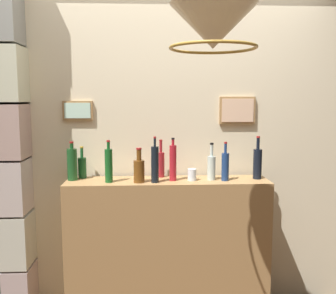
{
  "coord_description": "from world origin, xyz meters",
  "views": [
    {
      "loc": [
        -0.14,
        -1.85,
        1.65
      ],
      "look_at": [
        0.0,
        0.81,
        1.31
      ],
      "focal_mm": 40.58,
      "sensor_mm": 36.0,
      "label": 1
    }
  ],
  "objects_px": {
    "liquor_bottle_amaro": "(161,163)",
    "liquor_bottle_vodka": "(211,167)",
    "liquor_bottle_port": "(139,170)",
    "liquor_bottle_gin": "(72,164)",
    "liquor_bottle_vermouth": "(109,165)",
    "liquor_bottle_sherry": "(155,164)",
    "liquor_bottle_tequila": "(82,167)",
    "glass_tumbler_rocks": "(192,175)",
    "liquor_bottle_scotch": "(173,162)",
    "liquor_bottle_whiskey": "(257,163)",
    "liquor_bottle_rum": "(225,166)",
    "pendant_lamp": "(213,28)"
  },
  "relations": [
    {
      "from": "liquor_bottle_amaro",
      "to": "glass_tumbler_rocks",
      "type": "relative_size",
      "value": 3.36
    },
    {
      "from": "glass_tumbler_rocks",
      "to": "liquor_bottle_amaro",
      "type": "bearing_deg",
      "value": 148.02
    },
    {
      "from": "liquor_bottle_amaro",
      "to": "liquor_bottle_port",
      "type": "bearing_deg",
      "value": -131.18
    },
    {
      "from": "liquor_bottle_vermouth",
      "to": "liquor_bottle_amaro",
      "type": "xyz_separation_m",
      "value": [
        0.37,
        0.17,
        -0.02
      ]
    },
    {
      "from": "liquor_bottle_rum",
      "to": "liquor_bottle_whiskey",
      "type": "bearing_deg",
      "value": 10.81
    },
    {
      "from": "liquor_bottle_tequila",
      "to": "liquor_bottle_amaro",
      "type": "bearing_deg",
      "value": 0.46
    },
    {
      "from": "liquor_bottle_sherry",
      "to": "liquor_bottle_tequila",
      "type": "distance_m",
      "value": 0.57
    },
    {
      "from": "liquor_bottle_whiskey",
      "to": "liquor_bottle_rum",
      "type": "distance_m",
      "value": 0.26
    },
    {
      "from": "liquor_bottle_sherry",
      "to": "pendant_lamp",
      "type": "height_order",
      "value": "pendant_lamp"
    },
    {
      "from": "liquor_bottle_vermouth",
      "to": "liquor_bottle_gin",
      "type": "xyz_separation_m",
      "value": [
        -0.27,
        0.09,
        -0.01
      ]
    },
    {
      "from": "pendant_lamp",
      "to": "liquor_bottle_sherry",
      "type": "bearing_deg",
      "value": 111.91
    },
    {
      "from": "liquor_bottle_sherry",
      "to": "pendant_lamp",
      "type": "xyz_separation_m",
      "value": [
        0.28,
        -0.7,
        0.81
      ]
    },
    {
      "from": "liquor_bottle_sherry",
      "to": "liquor_bottle_tequila",
      "type": "xyz_separation_m",
      "value": [
        -0.54,
        0.19,
        -0.05
      ]
    },
    {
      "from": "liquor_bottle_sherry",
      "to": "liquor_bottle_tequila",
      "type": "bearing_deg",
      "value": 160.99
    },
    {
      "from": "liquor_bottle_whiskey",
      "to": "liquor_bottle_vodka",
      "type": "height_order",
      "value": "liquor_bottle_whiskey"
    },
    {
      "from": "liquor_bottle_gin",
      "to": "liquor_bottle_vodka",
      "type": "relative_size",
      "value": 1.04
    },
    {
      "from": "liquor_bottle_port",
      "to": "liquor_bottle_rum",
      "type": "xyz_separation_m",
      "value": [
        0.62,
        0.03,
        0.02
      ]
    },
    {
      "from": "liquor_bottle_sherry",
      "to": "liquor_bottle_vodka",
      "type": "bearing_deg",
      "value": 9.3
    },
    {
      "from": "liquor_bottle_vermouth",
      "to": "pendant_lamp",
      "type": "height_order",
      "value": "pendant_lamp"
    },
    {
      "from": "liquor_bottle_tequila",
      "to": "glass_tumbler_rocks",
      "type": "bearing_deg",
      "value": -9.37
    },
    {
      "from": "liquor_bottle_tequila",
      "to": "liquor_bottle_sherry",
      "type": "bearing_deg",
      "value": -19.01
    },
    {
      "from": "glass_tumbler_rocks",
      "to": "liquor_bottle_tequila",
      "type": "bearing_deg",
      "value": 170.63
    },
    {
      "from": "liquor_bottle_gin",
      "to": "liquor_bottle_amaro",
      "type": "xyz_separation_m",
      "value": [
        0.65,
        0.08,
        -0.01
      ]
    },
    {
      "from": "liquor_bottle_scotch",
      "to": "liquor_bottle_tequila",
      "type": "xyz_separation_m",
      "value": [
        -0.67,
        0.13,
        -0.05
      ]
    },
    {
      "from": "liquor_bottle_scotch",
      "to": "liquor_bottle_amaro",
      "type": "bearing_deg",
      "value": 121.45
    },
    {
      "from": "liquor_bottle_whiskey",
      "to": "liquor_bottle_amaro",
      "type": "distance_m",
      "value": 0.72
    },
    {
      "from": "liquor_bottle_vermouth",
      "to": "liquor_bottle_vodka",
      "type": "relative_size",
      "value": 1.1
    },
    {
      "from": "glass_tumbler_rocks",
      "to": "liquor_bottle_scotch",
      "type": "bearing_deg",
      "value": 178.75
    },
    {
      "from": "liquor_bottle_scotch",
      "to": "liquor_bottle_vodka",
      "type": "height_order",
      "value": "liquor_bottle_scotch"
    },
    {
      "from": "liquor_bottle_amaro",
      "to": "pendant_lamp",
      "type": "relative_size",
      "value": 0.44
    },
    {
      "from": "liquor_bottle_amaro",
      "to": "liquor_bottle_tequila",
      "type": "relative_size",
      "value": 1.2
    },
    {
      "from": "liquor_bottle_amaro",
      "to": "liquor_bottle_tequila",
      "type": "xyz_separation_m",
      "value": [
        -0.59,
        -0.0,
        -0.02
      ]
    },
    {
      "from": "liquor_bottle_amaro",
      "to": "liquor_bottle_sherry",
      "type": "bearing_deg",
      "value": -104.13
    },
    {
      "from": "liquor_bottle_whiskey",
      "to": "pendant_lamp",
      "type": "distance_m",
      "value": 1.23
    },
    {
      "from": "liquor_bottle_sherry",
      "to": "liquor_bottle_tequila",
      "type": "height_order",
      "value": "liquor_bottle_sherry"
    },
    {
      "from": "liquor_bottle_port",
      "to": "liquor_bottle_gin",
      "type": "xyz_separation_m",
      "value": [
        -0.49,
        0.1,
        0.03
      ]
    },
    {
      "from": "liquor_bottle_vodka",
      "to": "glass_tumbler_rocks",
      "type": "xyz_separation_m",
      "value": [
        -0.14,
        -0.02,
        -0.06
      ]
    },
    {
      "from": "liquor_bottle_sherry",
      "to": "liquor_bottle_vermouth",
      "type": "bearing_deg",
      "value": 175.95
    },
    {
      "from": "liquor_bottle_sherry",
      "to": "liquor_bottle_port",
      "type": "xyz_separation_m",
      "value": [
        -0.11,
        0.01,
        -0.04
      ]
    },
    {
      "from": "liquor_bottle_gin",
      "to": "glass_tumbler_rocks",
      "type": "xyz_separation_m",
      "value": [
        0.87,
        -0.06,
        -0.08
      ]
    },
    {
      "from": "liquor_bottle_whiskey",
      "to": "liquor_bottle_vodka",
      "type": "relative_size",
      "value": 1.16
    },
    {
      "from": "glass_tumbler_rocks",
      "to": "liquor_bottle_port",
      "type": "bearing_deg",
      "value": -173.32
    },
    {
      "from": "liquor_bottle_whiskey",
      "to": "glass_tumbler_rocks",
      "type": "relative_size",
      "value": 3.75
    },
    {
      "from": "liquor_bottle_sherry",
      "to": "liquor_bottle_amaro",
      "type": "distance_m",
      "value": 0.2
    },
    {
      "from": "liquor_bottle_rum",
      "to": "glass_tumbler_rocks",
      "type": "distance_m",
      "value": 0.25
    },
    {
      "from": "liquor_bottle_sherry",
      "to": "liquor_bottle_gin",
      "type": "distance_m",
      "value": 0.61
    },
    {
      "from": "liquor_bottle_tequila",
      "to": "liquor_bottle_vermouth",
      "type": "bearing_deg",
      "value": -37.24
    },
    {
      "from": "liquor_bottle_whiskey",
      "to": "liquor_bottle_tequila",
      "type": "height_order",
      "value": "liquor_bottle_whiskey"
    },
    {
      "from": "liquor_bottle_vermouth",
      "to": "liquor_bottle_vodka",
      "type": "bearing_deg",
      "value": 3.45
    },
    {
      "from": "liquor_bottle_amaro",
      "to": "liquor_bottle_vodka",
      "type": "xyz_separation_m",
      "value": [
        0.37,
        -0.12,
        -0.01
      ]
    }
  ]
}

